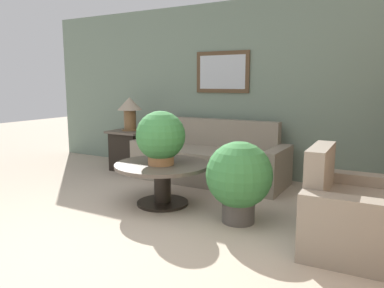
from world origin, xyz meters
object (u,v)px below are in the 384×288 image
(table_lamp, at_px, (130,109))
(couch_main, at_px, (210,161))
(potted_plant_on_table, at_px, (161,137))
(armchair, at_px, (358,216))
(side_table, at_px, (131,150))
(coffee_table, at_px, (162,175))
(potted_plant_floor, at_px, (239,178))

(table_lamp, bearing_deg, couch_main, 1.07)
(potted_plant_on_table, bearing_deg, couch_main, 91.19)
(armchair, height_order, potted_plant_on_table, potted_plant_on_table)
(armchair, distance_m, potted_plant_on_table, 2.16)
(armchair, bearing_deg, side_table, 66.77)
(coffee_table, xyz_separation_m, side_table, (-1.45, 1.22, -0.02))
(couch_main, relative_size, potted_plant_floor, 2.63)
(coffee_table, xyz_separation_m, potted_plant_on_table, (0.02, -0.05, 0.45))
(couch_main, relative_size, table_lamp, 4.11)
(armchair, relative_size, coffee_table, 0.97)
(armchair, bearing_deg, potted_plant_floor, 84.32)
(couch_main, bearing_deg, potted_plant_floor, -53.19)
(couch_main, height_order, table_lamp, table_lamp)
(couch_main, distance_m, potted_plant_floor, 1.68)
(coffee_table, distance_m, potted_plant_floor, 1.00)
(side_table, xyz_separation_m, potted_plant_on_table, (1.46, -1.27, 0.47))
(table_lamp, height_order, potted_plant_on_table, table_lamp)
(side_table, height_order, potted_plant_floor, potted_plant_floor)
(potted_plant_on_table, bearing_deg, coffee_table, 109.30)
(side_table, relative_size, potted_plant_floor, 0.77)
(coffee_table, height_order, potted_plant_floor, potted_plant_floor)
(armchair, xyz_separation_m, coffee_table, (-2.11, 0.16, 0.06))
(table_lamp, relative_size, potted_plant_on_table, 0.87)
(couch_main, height_order, side_table, couch_main)
(coffee_table, relative_size, side_table, 1.70)
(couch_main, xyz_separation_m, potted_plant_on_table, (0.03, -1.30, 0.51))
(couch_main, xyz_separation_m, table_lamp, (-1.44, -0.03, 0.71))
(coffee_table, height_order, table_lamp, table_lamp)
(couch_main, height_order, armchair, same)
(table_lamp, xyz_separation_m, potted_plant_floor, (2.44, -1.31, -0.53))
(side_table, bearing_deg, potted_plant_on_table, -40.92)
(coffee_table, relative_size, potted_plant_floor, 1.31)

